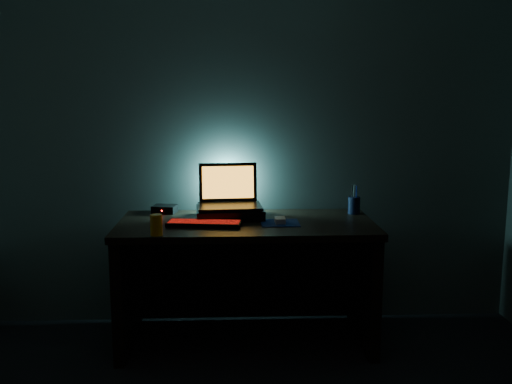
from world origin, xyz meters
TOP-DOWN VIEW (x-y plane):
  - room at (0.00, 0.00)m, footprint 3.50×4.00m
  - desk at (0.00, 1.67)m, footprint 1.50×0.70m
  - riser at (-0.10, 1.73)m, footprint 0.42×0.33m
  - laptop at (-0.10, 1.79)m, footprint 0.40×0.31m
  - keyboard at (-0.24, 1.53)m, footprint 0.44×0.19m
  - mousepad at (0.20, 1.57)m, footprint 0.22×0.20m
  - mouse at (0.20, 1.57)m, footprint 0.06×0.10m
  - pen_cup at (0.68, 1.82)m, footprint 0.10×0.10m
  - juice_glass at (-0.49, 1.32)m, footprint 0.09×0.09m
  - router at (-0.51, 1.90)m, footprint 0.16×0.14m

SIDE VIEW (x-z plane):
  - desk at x=0.00m, z-range 0.12..0.87m
  - mousepad at x=0.20m, z-range 0.75..0.75m
  - keyboard at x=-0.24m, z-range 0.75..0.78m
  - mouse at x=0.20m, z-range 0.75..0.78m
  - router at x=-0.51m, z-range 0.75..0.80m
  - riser at x=-0.10m, z-range 0.75..0.81m
  - pen_cup at x=0.68m, z-range 0.75..0.86m
  - juice_glass at x=-0.49m, z-range 0.75..0.86m
  - laptop at x=-0.10m, z-range 0.74..1.00m
  - room at x=0.00m, z-range 0.00..2.50m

